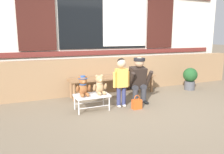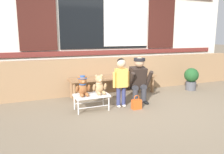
{
  "view_description": "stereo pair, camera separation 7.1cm",
  "coord_description": "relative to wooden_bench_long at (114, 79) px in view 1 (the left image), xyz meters",
  "views": [
    {
      "loc": [
        -2.13,
        -3.46,
        1.36
      ],
      "look_at": [
        -0.4,
        0.49,
        0.55
      ],
      "focal_mm": 34.71,
      "sensor_mm": 36.0,
      "label": 1
    },
    {
      "loc": [
        -2.06,
        -3.49,
        1.36
      ],
      "look_at": [
        -0.4,
        0.49,
        0.55
      ],
      "focal_mm": 34.71,
      "sensor_mm": 36.0,
      "label": 2
    }
  ],
  "objects": [
    {
      "name": "ground_plane",
      "position": [
        0.12,
        -1.06,
        -0.37
      ],
      "size": [
        60.0,
        60.0,
        0.0
      ],
      "primitive_type": "plane",
      "color": "#756651"
    },
    {
      "name": "shop_facade",
      "position": [
        0.12,
        0.88,
        1.43
      ],
      "size": [
        7.67,
        0.26,
        3.59
      ],
      "color": "silver",
      "rests_on": "ground"
    },
    {
      "name": "adult_crouching",
      "position": [
        0.24,
        -0.72,
        0.11
      ],
      "size": [
        0.5,
        0.49,
        0.95
      ],
      "color": "#333338",
      "rests_on": "ground"
    },
    {
      "name": "wooden_bench_long",
      "position": [
        0.0,
        0.0,
        0.0
      ],
      "size": [
        2.1,
        0.4,
        0.44
      ],
      "color": "#8E6642",
      "rests_on": "ground"
    },
    {
      "name": "child_standing",
      "position": [
        -0.22,
        -0.86,
        0.22
      ],
      "size": [
        0.35,
        0.18,
        0.96
      ],
      "color": "navy",
      "rests_on": "ground"
    },
    {
      "name": "brick_low_wall",
      "position": [
        0.12,
        0.37,
        0.05
      ],
      "size": [
        7.52,
        0.25,
        0.85
      ],
      "primitive_type": "cube",
      "color": "#997551",
      "rests_on": "ground"
    },
    {
      "name": "small_display_bench",
      "position": [
        -0.81,
        -0.82,
        -0.11
      ],
      "size": [
        0.64,
        0.36,
        0.3
      ],
      "color": "silver",
      "rests_on": "ground"
    },
    {
      "name": "teddy_bear_with_hat",
      "position": [
        -0.97,
        -0.82,
        0.1
      ],
      "size": [
        0.28,
        0.27,
        0.36
      ],
      "color": "#93562D",
      "rests_on": "small_display_bench"
    },
    {
      "name": "potted_plant",
      "position": [
        2.02,
        -0.31,
        -0.05
      ],
      "size": [
        0.36,
        0.36,
        0.57
      ],
      "color": "#4C4C51",
      "rests_on": "ground"
    },
    {
      "name": "teddy_bear_plain",
      "position": [
        -0.65,
        -0.82,
        0.09
      ],
      "size": [
        0.28,
        0.26,
        0.36
      ],
      "color": "tan",
      "rests_on": "small_display_bench"
    },
    {
      "name": "handbag_on_ground",
      "position": [
        0.0,
        -1.09,
        -0.28
      ],
      "size": [
        0.18,
        0.11,
        0.27
      ],
      "color": "#DB561E",
      "rests_on": "ground"
    }
  ]
}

